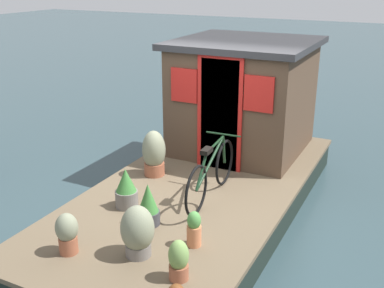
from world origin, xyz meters
name	(u,v)px	position (x,y,z in m)	size (l,w,h in m)	color
ground_plane	(198,214)	(0.00, 0.00, 0.00)	(60.00, 60.00, 0.00)	#2D4247
houseboat_deck	(198,200)	(0.00, 0.00, 0.23)	(5.66, 2.64, 0.46)	brown
houseboat_cabin	(243,95)	(1.72, 0.00, 1.40)	(2.18, 2.19, 1.85)	#4C3828
bicycle	(211,173)	(-0.27, -0.32, 0.83)	(1.66, 0.50, 0.79)	black
potted_plant_succulent	(138,231)	(-1.86, -0.19, 0.75)	(0.36, 0.36, 0.58)	slate
potted_plant_mint	(179,260)	(-2.03, -0.77, 0.67)	(0.21, 0.21, 0.43)	#935138
potted_plant_thyme	(194,229)	(-1.42, -0.64, 0.66)	(0.17, 0.17, 0.42)	#C6754C
potted_plant_ivy	(67,233)	(-2.16, 0.52, 0.71)	(0.25, 0.25, 0.47)	#935138
potted_plant_lavender	(154,154)	(0.05, 0.76, 0.80)	(0.35, 0.35, 0.69)	#935138
potted_plant_geranium	(126,189)	(-0.99, 0.55, 0.71)	(0.29, 0.29, 0.53)	slate
potted_plant_fern	(148,205)	(-1.24, 0.06, 0.71)	(0.28, 0.28, 0.53)	#38383D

